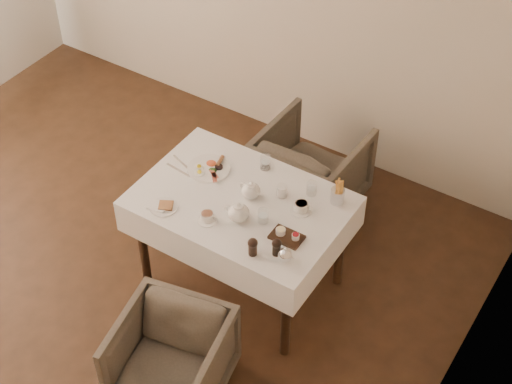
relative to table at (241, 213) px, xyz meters
The scene contains 20 objects.
table is the anchor object (origin of this frame).
armchair_near 0.99m from the table, 82.57° to the right, with size 0.61×0.63×0.57m, color #473F34.
armchair_far 0.97m from the table, 90.23° to the left, with size 0.69×0.71×0.64m, color #473F34.
breakfast_plate 0.37m from the table, 157.87° to the left, with size 0.28×0.28×0.03m.
side_plate 0.49m from the table, 139.38° to the right, with size 0.18×0.17×0.02m.
teapot_centre 0.19m from the table, 51.21° to the left, with size 0.16×0.12×0.13m, color white, non-canonical shape.
teapot_front 0.26m from the table, 60.01° to the right, with size 0.17×0.14×0.14m, color white, non-canonical shape.
creamer 0.30m from the table, 41.13° to the left, with size 0.07×0.07×0.08m, color white.
teacup_near 0.30m from the table, 105.10° to the right, with size 0.12×0.12×0.06m.
teacup_far 0.41m from the table, 18.19° to the left, with size 0.13×0.13×0.06m.
glass_left 0.37m from the table, 95.00° to the left, with size 0.07×0.07×0.09m, color silver.
glass_mid 0.28m from the table, 20.88° to the right, with size 0.07×0.07×0.09m, color silver.
glass_right 0.47m from the table, 39.92° to the left, with size 0.06×0.06×0.09m, color silver.
condiment_board 0.44m from the table, 16.95° to the right, with size 0.19×0.13×0.05m.
pepper_mill_left 0.48m from the table, 47.71° to the right, with size 0.06×0.06×0.12m, color black, non-canonical shape.
pepper_mill_right 0.52m from the table, 32.11° to the right, with size 0.06×0.06×0.11m, color black, non-canonical shape.
silver_pot 0.59m from the table, 30.01° to the right, with size 0.10×0.08×0.11m, color white, non-canonical shape.
fries_cup 0.62m from the table, 30.91° to the left, with size 0.08×0.08×0.18m.
cutlery_fork 0.53m from the table, behind, with size 0.01×0.19×0.00m, color silver.
cutlery_knife 0.50m from the table, behind, with size 0.02×0.20×0.00m, color silver.
Camera 1 is at (2.74, -1.91, 4.06)m, focal length 55.00 mm.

